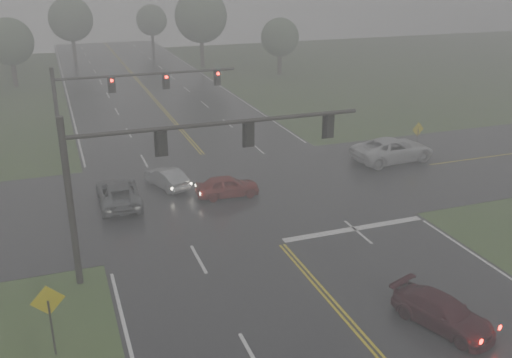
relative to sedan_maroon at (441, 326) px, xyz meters
name	(u,v)px	position (x,y,z in m)	size (l,w,h in m)	color
main_road	(245,203)	(-3.38, 14.77, 0.00)	(18.00, 160.00, 0.02)	black
cross_street	(235,191)	(-3.38, 16.77, 0.00)	(120.00, 14.00, 0.02)	black
stop_bar	(354,229)	(1.12, 9.17, 0.00)	(8.50, 0.50, 0.01)	silver
sedan_maroon	(441,326)	(0.00, 0.00, 0.00)	(1.76, 4.34, 1.26)	#360910
sedan_red	(228,196)	(-4.07, 16.13, 0.00)	(1.60, 3.98, 1.36)	maroon
sedan_silver	(167,187)	(-7.34, 18.99, 0.00)	(1.35, 3.88, 1.28)	#919498
car_grey	(119,204)	(-10.69, 17.15, 0.00)	(2.40, 5.19, 1.44)	#4C4F53
pickup_white	(392,161)	(9.52, 18.53, 0.00)	(2.89, 6.27, 1.74)	silver
signal_gantry_near	(166,159)	(-9.27, 8.54, 5.54)	(14.06, 0.35, 7.89)	black
signal_gantry_far	(115,94)	(-9.50, 25.43, 5.06)	(13.17, 0.36, 7.19)	black
sign_diamond_west	(49,309)	(-14.81, 3.51, 1.99)	(1.23, 0.20, 2.96)	black
sign_diamond_east	(418,133)	(11.88, 18.96, 1.79)	(1.10, 0.22, 2.66)	black
tree_nw_a	(9,42)	(-17.64, 57.37, 5.26)	(5.45, 5.45, 8.01)	#322720
tree_ne_a	(201,16)	(6.79, 62.88, 6.96)	(7.20, 7.20, 10.58)	#322720
tree_n_mid	(71,19)	(-9.82, 74.11, 6.14)	(6.36, 6.36, 9.34)	#322720
tree_e_near	(280,37)	(14.98, 54.17, 4.78)	(4.96, 4.96, 7.29)	#322720
tree_n_far	(152,20)	(3.31, 82.00, 4.91)	(5.09, 5.09, 7.47)	#322720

